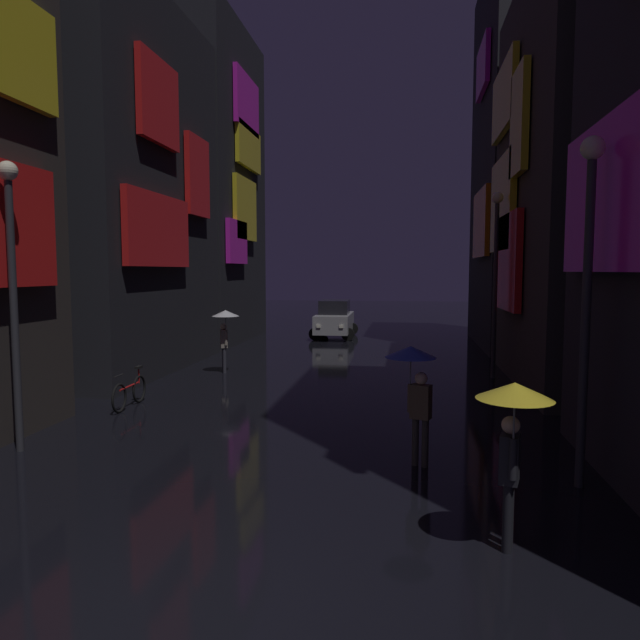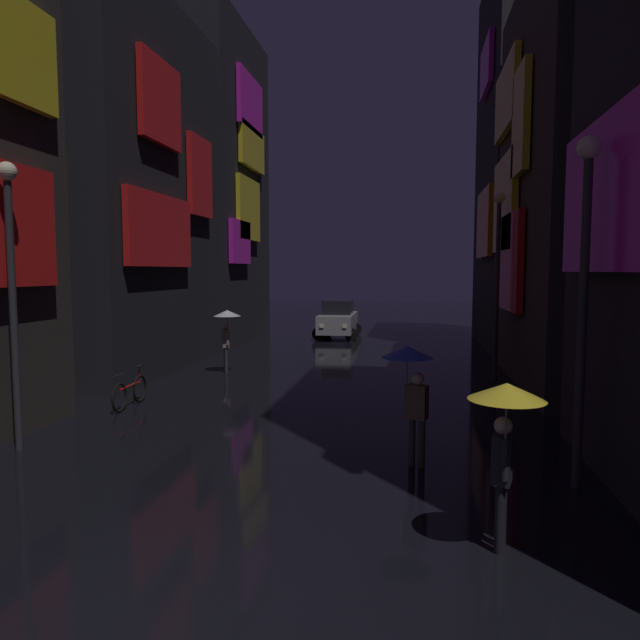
{
  "view_description": "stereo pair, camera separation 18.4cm",
  "coord_description": "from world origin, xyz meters",
  "px_view_note": "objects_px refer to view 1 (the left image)",
  "views": [
    {
      "loc": [
        2.26,
        -4.96,
        3.42
      ],
      "look_at": [
        0.0,
        9.74,
        2.14
      ],
      "focal_mm": 32.0,
      "sensor_mm": 36.0,
      "label": 1
    },
    {
      "loc": [
        2.44,
        -4.93,
        3.42
      ],
      "look_at": [
        0.0,
        9.74,
        2.14
      ],
      "focal_mm": 32.0,
      "sensor_mm": 36.0,
      "label": 2
    }
  ],
  "objects_px": {
    "streetlamp_right_far": "(496,264)",
    "pedestrian_foreground_left_clear": "(225,324)",
    "pedestrian_far_right_yellow": "(513,419)",
    "streetlamp_right_near": "(588,271)",
    "car_distant": "(334,319)",
    "streetlamp_left_near": "(12,272)",
    "bicycle_parked_at_storefront": "(130,392)",
    "pedestrian_midstreet_left_blue": "(414,372)"
  },
  "relations": [
    {
      "from": "pedestrian_foreground_left_clear",
      "to": "pedestrian_far_right_yellow",
      "type": "bearing_deg",
      "value": -57.23
    },
    {
      "from": "car_distant",
      "to": "streetlamp_right_near",
      "type": "bearing_deg",
      "value": -71.84
    },
    {
      "from": "pedestrian_far_right_yellow",
      "to": "streetlamp_left_near",
      "type": "xyz_separation_m",
      "value": [
        -8.52,
        2.7,
        1.73
      ]
    },
    {
      "from": "pedestrian_foreground_left_clear",
      "to": "streetlamp_right_near",
      "type": "height_order",
      "value": "streetlamp_right_near"
    },
    {
      "from": "pedestrian_far_right_yellow",
      "to": "pedestrian_midstreet_left_blue",
      "type": "height_order",
      "value": "same"
    },
    {
      "from": "pedestrian_midstreet_left_blue",
      "to": "streetlamp_right_near",
      "type": "bearing_deg",
      "value": -13.0
    },
    {
      "from": "pedestrian_midstreet_left_blue",
      "to": "streetlamp_left_near",
      "type": "xyz_separation_m",
      "value": [
        -7.39,
        -0.32,
        1.73
      ]
    },
    {
      "from": "pedestrian_midstreet_left_blue",
      "to": "streetlamp_right_near",
      "type": "relative_size",
      "value": 0.39
    },
    {
      "from": "pedestrian_midstreet_left_blue",
      "to": "pedestrian_foreground_left_clear",
      "type": "distance_m",
      "value": 10.28
    },
    {
      "from": "bicycle_parked_at_storefront",
      "to": "streetlamp_left_near",
      "type": "height_order",
      "value": "streetlamp_left_near"
    },
    {
      "from": "streetlamp_right_far",
      "to": "streetlamp_left_near",
      "type": "bearing_deg",
      "value": -137.83
    },
    {
      "from": "streetlamp_left_near",
      "to": "pedestrian_foreground_left_clear",
      "type": "bearing_deg",
      "value": 81.63
    },
    {
      "from": "streetlamp_right_near",
      "to": "streetlamp_left_near",
      "type": "distance_m",
      "value": 10.0
    },
    {
      "from": "streetlamp_left_near",
      "to": "bicycle_parked_at_storefront",
      "type": "bearing_deg",
      "value": 83.63
    },
    {
      "from": "pedestrian_far_right_yellow",
      "to": "car_distant",
      "type": "relative_size",
      "value": 0.51
    },
    {
      "from": "car_distant",
      "to": "streetlamp_right_far",
      "type": "relative_size",
      "value": 0.71
    },
    {
      "from": "car_distant",
      "to": "streetlamp_right_far",
      "type": "xyz_separation_m",
      "value": [
        6.43,
        -10.27,
        2.72
      ]
    },
    {
      "from": "car_distant",
      "to": "streetlamp_right_near",
      "type": "distance_m",
      "value": 20.79
    },
    {
      "from": "car_distant",
      "to": "streetlamp_right_far",
      "type": "distance_m",
      "value": 12.42
    },
    {
      "from": "pedestrian_far_right_yellow",
      "to": "streetlamp_left_near",
      "type": "distance_m",
      "value": 9.1
    },
    {
      "from": "streetlamp_left_near",
      "to": "streetlamp_right_far",
      "type": "height_order",
      "value": "streetlamp_right_far"
    },
    {
      "from": "pedestrian_far_right_yellow",
      "to": "streetlamp_right_near",
      "type": "xyz_separation_m",
      "value": [
        1.48,
        2.42,
        1.75
      ]
    },
    {
      "from": "streetlamp_right_far",
      "to": "pedestrian_foreground_left_clear",
      "type": "bearing_deg",
      "value": -176.82
    },
    {
      "from": "streetlamp_right_near",
      "to": "streetlamp_right_far",
      "type": "relative_size",
      "value": 0.93
    },
    {
      "from": "pedestrian_far_right_yellow",
      "to": "streetlamp_right_far",
      "type": "bearing_deg",
      "value": 82.82
    },
    {
      "from": "streetlamp_right_near",
      "to": "streetlamp_left_near",
      "type": "bearing_deg",
      "value": 178.39
    },
    {
      "from": "pedestrian_far_right_yellow",
      "to": "streetlamp_right_near",
      "type": "relative_size",
      "value": 0.39
    },
    {
      "from": "streetlamp_right_far",
      "to": "bicycle_parked_at_storefront",
      "type": "bearing_deg",
      "value": -150.29
    },
    {
      "from": "pedestrian_far_right_yellow",
      "to": "streetlamp_right_far",
      "type": "relative_size",
      "value": 0.36
    },
    {
      "from": "pedestrian_foreground_left_clear",
      "to": "streetlamp_right_far",
      "type": "relative_size",
      "value": 0.36
    },
    {
      "from": "streetlamp_right_near",
      "to": "streetlamp_right_far",
      "type": "distance_m",
      "value": 9.34
    },
    {
      "from": "bicycle_parked_at_storefront",
      "to": "pedestrian_foreground_left_clear",
      "type": "bearing_deg",
      "value": 80.21
    },
    {
      "from": "bicycle_parked_at_storefront",
      "to": "streetlamp_right_far",
      "type": "relative_size",
      "value": 0.31
    },
    {
      "from": "car_distant",
      "to": "streetlamp_right_near",
      "type": "xyz_separation_m",
      "value": [
        6.43,
        -19.61,
        2.49
      ]
    },
    {
      "from": "pedestrian_far_right_yellow",
      "to": "car_distant",
      "type": "xyz_separation_m",
      "value": [
        -4.95,
        22.03,
        -0.74
      ]
    },
    {
      "from": "pedestrian_far_right_yellow",
      "to": "streetlamp_right_near",
      "type": "height_order",
      "value": "streetlamp_right_near"
    },
    {
      "from": "pedestrian_midstreet_left_blue",
      "to": "streetlamp_right_near",
      "type": "height_order",
      "value": "streetlamp_right_near"
    },
    {
      "from": "pedestrian_far_right_yellow",
      "to": "pedestrian_foreground_left_clear",
      "type": "xyz_separation_m",
      "value": [
        -7.26,
        11.27,
        0.0
      ]
    },
    {
      "from": "streetlamp_right_far",
      "to": "car_distant",
      "type": "bearing_deg",
      "value": 122.06
    },
    {
      "from": "streetlamp_right_near",
      "to": "bicycle_parked_at_storefront",
      "type": "bearing_deg",
      "value": 158.09
    },
    {
      "from": "streetlamp_left_near",
      "to": "pedestrian_far_right_yellow",
      "type": "bearing_deg",
      "value": -17.58
    },
    {
      "from": "pedestrian_foreground_left_clear",
      "to": "bicycle_parked_at_storefront",
      "type": "distance_m",
      "value": 5.23
    }
  ]
}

